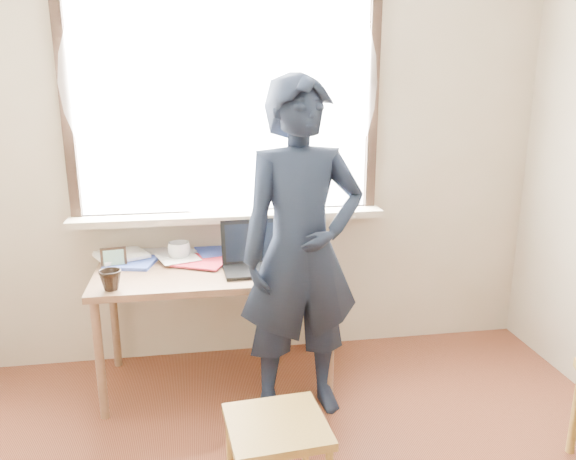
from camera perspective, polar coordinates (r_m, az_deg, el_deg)
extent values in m
cube|color=#C0B39A|center=(3.41, -2.85, 7.99)|extent=(3.50, 0.02, 2.60)
cube|color=white|center=(3.35, -6.38, 12.94)|extent=(1.70, 0.01, 1.30)
cube|color=black|center=(3.44, -6.03, 1.53)|extent=(1.82, 0.06, 0.06)
cube|color=black|center=(3.41, -21.65, 12.01)|extent=(0.06, 0.06, 1.30)
cube|color=black|center=(3.50, 8.56, 12.97)|extent=(0.06, 0.06, 1.30)
cube|color=#C0B39A|center=(3.37, -5.96, 1.41)|extent=(1.85, 0.20, 0.04)
cube|color=white|center=(3.28, -6.36, 14.63)|extent=(1.95, 0.02, 1.65)
cube|color=brown|center=(3.17, -7.49, -4.22)|extent=(1.30, 0.65, 0.04)
cylinder|color=brown|center=(3.10, -18.57, -12.47)|extent=(0.05, 0.05, 0.66)
cylinder|color=brown|center=(3.60, -17.23, -8.35)|extent=(0.05, 0.05, 0.66)
cylinder|color=brown|center=(3.13, 4.30, -11.38)|extent=(0.05, 0.05, 0.66)
cylinder|color=brown|center=(3.63, 2.23, -7.46)|extent=(0.05, 0.05, 0.66)
cube|color=black|center=(3.10, -3.05, -4.01)|extent=(0.39, 0.28, 0.02)
cube|color=black|center=(3.19, -3.45, -1.17)|extent=(0.38, 0.09, 0.25)
cube|color=black|center=(3.19, -3.45, -1.17)|extent=(0.33, 0.07, 0.20)
cube|color=black|center=(3.09, -3.02, -4.02)|extent=(0.34, 0.17, 0.00)
imported|color=white|center=(3.34, -11.00, -2.10)|extent=(0.16, 0.16, 0.10)
imported|color=black|center=(2.96, -17.57, -4.87)|extent=(0.15, 0.15, 0.10)
ellipsoid|color=black|center=(3.12, 1.79, -3.78)|extent=(0.08, 0.06, 0.03)
cube|color=white|center=(3.33, -15.61, -3.19)|extent=(0.34, 0.29, 0.02)
cube|color=white|center=(3.41, -15.05, -2.71)|extent=(0.25, 0.28, 0.02)
cube|color=#3851B9|center=(3.43, -15.51, -2.64)|extent=(0.29, 0.33, 0.00)
cube|color=white|center=(3.45, -14.22, -2.24)|extent=(0.31, 0.33, 0.02)
cube|color=#3851B9|center=(3.37, -12.86, -2.51)|extent=(0.39, 0.38, 0.02)
cube|color=#BF862D|center=(3.30, -11.82, -2.78)|extent=(0.32, 0.34, 0.02)
cube|color=white|center=(3.40, -15.28, -2.36)|extent=(0.35, 0.36, 0.02)
imported|color=white|center=(3.42, -13.51, -2.51)|extent=(0.34, 0.36, 0.03)
imported|color=white|center=(3.45, -0.96, -2.00)|extent=(0.26, 0.28, 0.02)
cube|color=black|center=(3.28, -17.29, -2.80)|extent=(0.14, 0.04, 0.11)
cube|color=#527F38|center=(3.28, -17.29, -2.80)|extent=(0.11, 0.02, 0.08)
cube|color=olive|center=(2.38, -1.15, -19.30)|extent=(0.42, 0.41, 0.04)
cylinder|color=olive|center=(2.60, -5.89, -21.41)|extent=(0.03, 0.03, 0.37)
cylinder|color=olive|center=(2.66, 1.83, -20.43)|extent=(0.03, 0.03, 0.37)
cylinder|color=olive|center=(3.08, 27.19, -16.08)|extent=(0.04, 0.04, 0.44)
imported|color=black|center=(2.83, 1.38, -2.29)|extent=(0.69, 0.49, 1.76)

